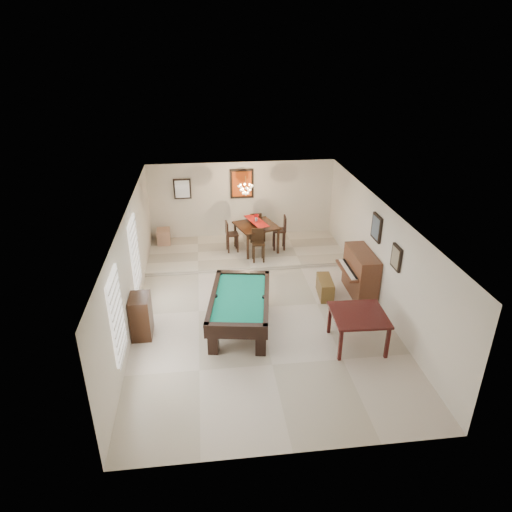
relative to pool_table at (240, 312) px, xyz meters
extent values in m
cube|color=beige|center=(0.54, 0.81, -0.41)|extent=(6.00, 9.00, 0.02)
cube|color=silver|center=(0.54, 5.31, 0.90)|extent=(6.00, 0.04, 2.60)
cube|color=silver|center=(0.54, -3.69, 0.90)|extent=(6.00, 0.04, 2.60)
cube|color=silver|center=(-2.46, 0.81, 0.90)|extent=(0.04, 9.00, 2.60)
cube|color=silver|center=(3.54, 0.81, 0.90)|extent=(0.04, 9.00, 2.60)
cube|color=white|center=(0.54, 0.81, 2.20)|extent=(6.00, 9.00, 0.04)
cube|color=beige|center=(0.54, 4.06, -0.34)|extent=(6.00, 2.50, 0.12)
cube|color=white|center=(-2.43, -1.39, 1.00)|extent=(0.06, 1.00, 1.70)
cube|color=white|center=(-2.43, 1.41, 1.00)|extent=(0.06, 1.00, 1.70)
cube|color=brown|center=(2.33, 1.20, -0.16)|extent=(0.41, 0.89, 0.48)
cube|color=black|center=(-2.22, -0.04, 0.09)|extent=(0.44, 0.66, 0.99)
cube|color=tan|center=(-2.04, 4.90, -0.05)|extent=(0.43, 0.53, 0.46)
cube|color=#D84C14|center=(0.54, 5.27, 1.50)|extent=(0.75, 0.06, 0.95)
cube|color=white|center=(-1.36, 5.27, 1.40)|extent=(0.55, 0.06, 0.65)
cube|color=slate|center=(3.50, 1.11, 1.50)|extent=(0.06, 0.55, 0.65)
cube|color=gray|center=(3.50, -0.19, 1.30)|extent=(0.06, 0.45, 0.55)
camera|label=1|loc=(-0.69, -8.90, 5.68)|focal=32.00mm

